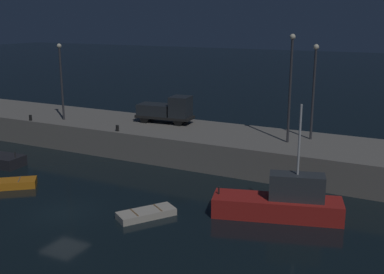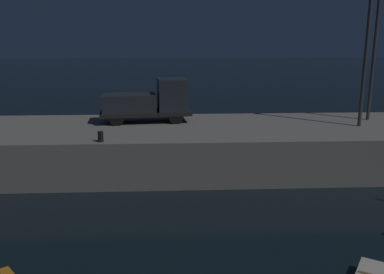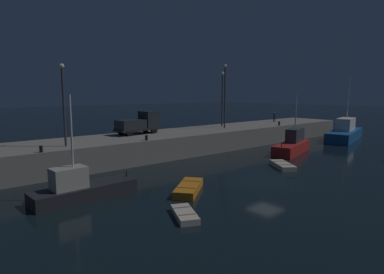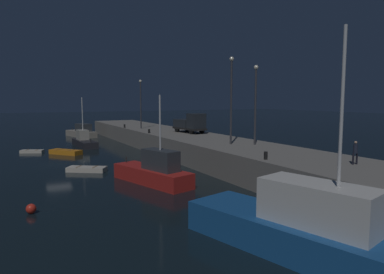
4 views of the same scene
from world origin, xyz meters
TOP-DOWN VIEW (x-y plane):
  - ground_plane at (0.00, 0.00)m, footprint 320.00×320.00m
  - pier_quay at (0.00, 15.43)m, footprint 67.68×8.06m
  - fishing_trawler_red at (28.51, 6.81)m, footprint 12.61×6.23m
  - fishing_boat_white at (12.71, 5.80)m, footprint 8.31×4.36m
  - fishing_boat_orange at (-13.60, 5.32)m, footprint 7.37×2.44m
  - dinghy_orange_near at (-10.26, -1.90)m, footprint 2.20×3.01m
  - rowboat_white_mid at (-6.92, 1.75)m, footprint 4.18×3.77m
  - dinghy_red_small at (5.14, 1.94)m, footprint 3.18×3.79m
  - lamp_post_west at (-11.70, 13.50)m, footprint 0.44×0.44m
  - lamp_post_east at (10.34, 14.96)m, footprint 0.44×0.44m
  - lamp_post_central at (11.75, 16.85)m, footprint 0.44×0.44m
  - utility_truck at (-1.92, 16.87)m, footprint 5.64×2.50m
  - dockworker at (23.43, 16.26)m, footprint 0.35×0.42m
  - bollard_west at (-14.32, 11.71)m, footprint 0.28×0.28m
  - bollard_central at (19.00, 12.19)m, footprint 0.28×0.28m
  - bollard_east at (-4.14, 11.89)m, footprint 0.28×0.28m

SIDE VIEW (x-z plane):
  - ground_plane at x=0.00m, z-range 0.00..0.00m
  - dinghy_orange_near at x=-10.26m, z-range -0.02..0.39m
  - dinghy_red_small at x=5.14m, z-range -0.02..0.47m
  - rowboat_white_mid at x=-6.92m, z-range -0.02..0.59m
  - fishing_boat_orange at x=-13.60m, z-range -2.81..4.36m
  - fishing_boat_white at x=12.71m, z-range -2.62..4.62m
  - fishing_trawler_red at x=28.51m, z-range -3.72..6.04m
  - pier_quay at x=0.00m, z-range 0.00..2.45m
  - bollard_east at x=-4.14m, z-range 2.45..2.98m
  - bollard_west at x=-14.32m, z-range 2.45..3.00m
  - bollard_central at x=19.00m, z-range 2.45..3.04m
  - dockworker at x=23.43m, z-range 2.57..4.18m
  - utility_truck at x=-1.92m, z-range 2.39..5.01m
  - lamp_post_west at x=-11.70m, z-range 3.11..10.47m
  - lamp_post_central at x=11.75m, z-range 3.12..10.84m
  - lamp_post_east at x=10.34m, z-range 3.14..11.68m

